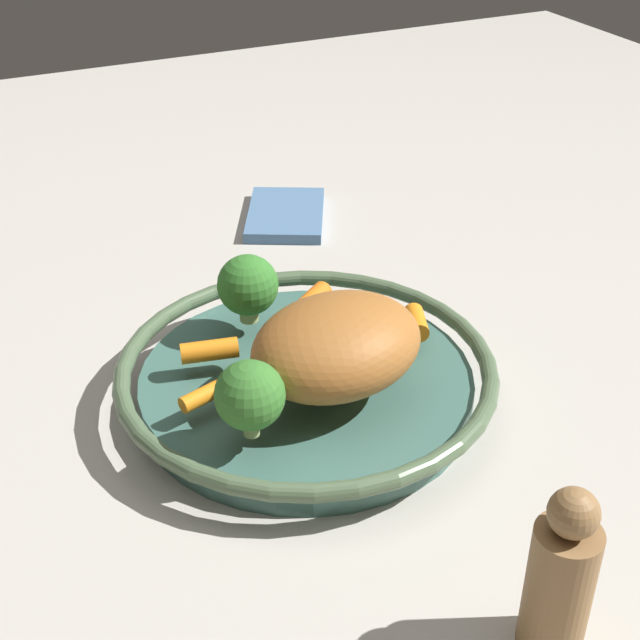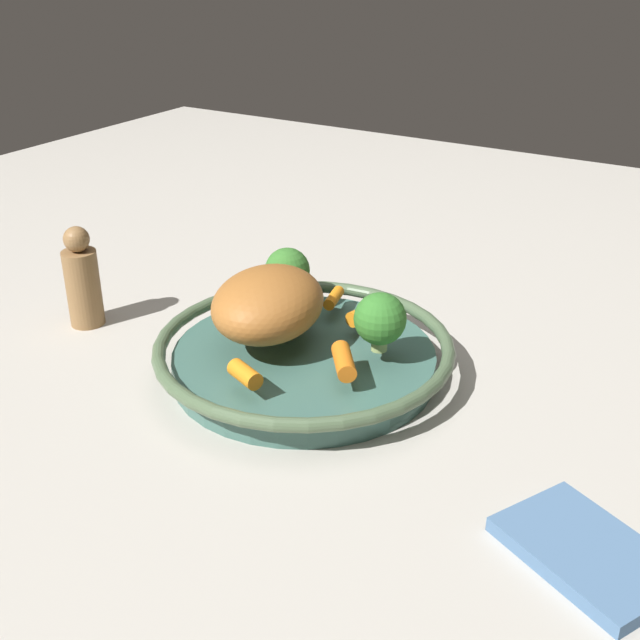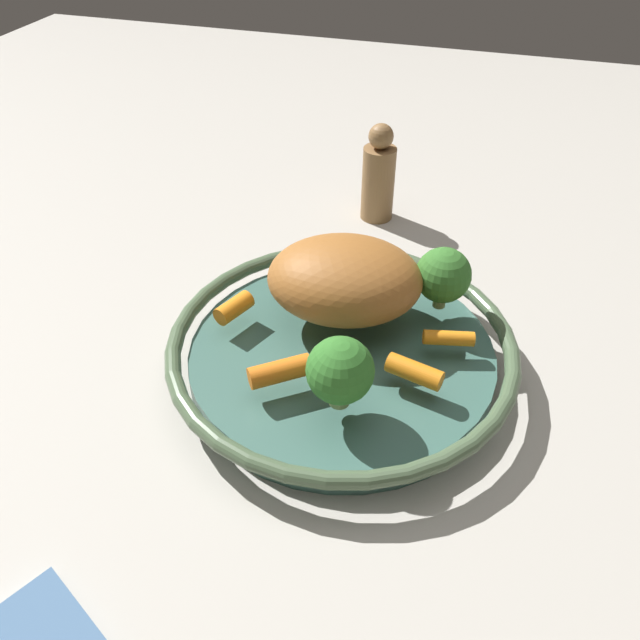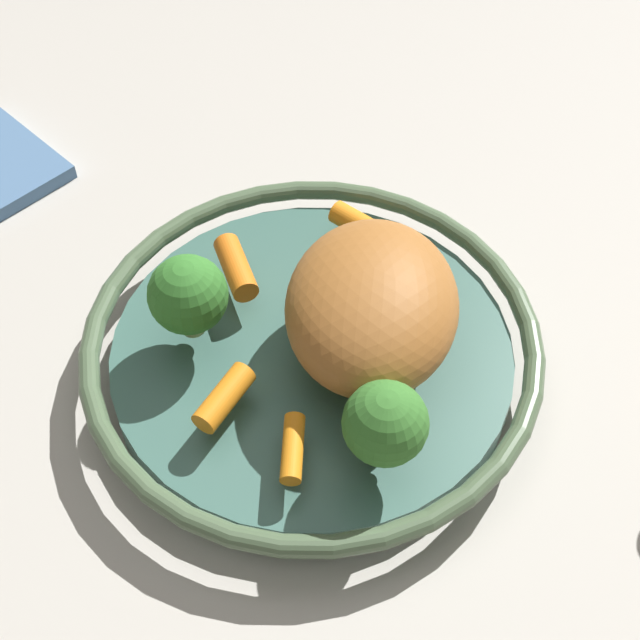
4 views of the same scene
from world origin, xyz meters
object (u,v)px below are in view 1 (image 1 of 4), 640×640
object	(u,v)px
baby_carrot_back	(209,351)
pepper_mill	(561,578)
baby_carrot_near_rim	(417,323)
dish_towel	(286,215)
serving_bowl	(306,380)
roast_chicken_piece	(337,345)
broccoli_floret_large	(248,286)
broccoli_floret_small	(250,396)
baby_carrot_right	(310,303)
baby_carrot_center	(207,394)

from	to	relation	value
baby_carrot_back	pepper_mill	size ratio (longest dim) A/B	0.38
baby_carrot_near_rim	dish_towel	distance (m)	0.37
serving_bowl	pepper_mill	size ratio (longest dim) A/B	2.58
baby_carrot_back	pepper_mill	xyz separation A→B (m)	(0.36, 0.12, 0.01)
roast_chicken_piece	broccoli_floret_large	size ratio (longest dim) A/B	2.28
pepper_mill	broccoli_floret_small	bearing A→B (deg)	-153.36
roast_chicken_piece	broccoli_floret_small	size ratio (longest dim) A/B	2.31
baby_carrot_right	dish_towel	bearing A→B (deg)	161.17
broccoli_floret_large	dish_towel	bearing A→B (deg)	150.41
baby_carrot_back	roast_chicken_piece	bearing A→B (deg)	47.54
serving_bowl	baby_carrot_back	bearing A→B (deg)	-116.20
serving_bowl	baby_carrot_back	distance (m)	0.09
baby_carrot_right	broccoli_floret_small	xyz separation A→B (m)	(0.15, -0.12, 0.03)
baby_carrot_near_rim	pepper_mill	world-z (taller)	pepper_mill
baby_carrot_near_rim	pepper_mill	distance (m)	0.33
baby_carrot_right	baby_carrot_back	xyz separation A→B (m)	(0.04, -0.12, -0.00)
dish_towel	broccoli_floret_small	bearing A→B (deg)	-26.53
baby_carrot_right	baby_carrot_near_rim	bearing A→B (deg)	45.47
baby_carrot_back	baby_carrot_near_rim	bearing A→B (deg)	78.47
roast_chicken_piece	dish_towel	distance (m)	0.44
serving_bowl	baby_carrot_near_rim	xyz separation A→B (m)	(0.00, 0.12, 0.03)
baby_carrot_near_rim	baby_carrot_right	world-z (taller)	baby_carrot_right
baby_carrot_right	baby_carrot_back	world-z (taller)	baby_carrot_right
serving_bowl	broccoli_floret_large	xyz separation A→B (m)	(-0.09, -0.02, 0.06)
roast_chicken_piece	dish_towel	world-z (taller)	roast_chicken_piece
dish_towel	broccoli_floret_large	bearing A→B (deg)	-29.59
baby_carrot_near_rim	dish_towel	world-z (taller)	baby_carrot_near_rim
roast_chicken_piece	baby_carrot_center	xyz separation A→B (m)	(-0.02, -0.11, -0.03)
pepper_mill	dish_towel	bearing A→B (deg)	171.60
baby_carrot_center	pepper_mill	xyz separation A→B (m)	(0.30, 0.14, 0.01)
serving_bowl	pepper_mill	xyz separation A→B (m)	(0.32, 0.04, 0.04)
baby_carrot_center	broccoli_floret_large	size ratio (longest dim) A/B	0.72
serving_bowl	broccoli_floret_large	distance (m)	0.11
baby_carrot_center	pepper_mill	size ratio (longest dim) A/B	0.36
roast_chicken_piece	pepper_mill	distance (m)	0.28
baby_carrot_back	broccoli_floret_small	distance (m)	0.12
baby_carrot_back	dish_towel	world-z (taller)	baby_carrot_back
broccoli_floret_small	pepper_mill	size ratio (longest dim) A/B	0.50
roast_chicken_piece	baby_carrot_right	bearing A→B (deg)	166.39
baby_carrot_center	dish_towel	size ratio (longest dim) A/B	0.34
baby_carrot_center	pepper_mill	world-z (taller)	pepper_mill
baby_carrot_right	broccoli_floret_small	distance (m)	0.20
baby_carrot_back	dish_towel	distance (m)	0.40
serving_bowl	baby_carrot_near_rim	distance (m)	0.12
baby_carrot_right	pepper_mill	xyz separation A→B (m)	(0.39, -0.00, 0.00)
baby_carrot_back	broccoli_floret_small	size ratio (longest dim) A/B	0.77
baby_carrot_center	broccoli_floret_small	world-z (taller)	broccoli_floret_small
baby_carrot_back	baby_carrot_right	bearing A→B (deg)	107.14
serving_bowl	dish_towel	bearing A→B (deg)	159.41
baby_carrot_back	pepper_mill	bearing A→B (deg)	17.91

